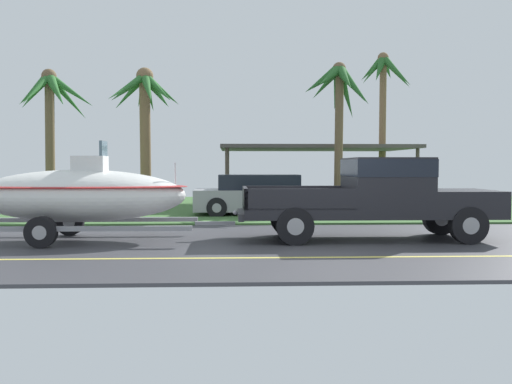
{
  "coord_description": "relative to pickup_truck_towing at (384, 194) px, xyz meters",
  "views": [
    {
      "loc": [
        -1.84,
        -12.21,
        1.67
      ],
      "look_at": [
        -1.24,
        1.72,
        1.04
      ],
      "focal_mm": 40.6,
      "sensor_mm": 36.0,
      "label": 1
    }
  ],
  "objects": [
    {
      "name": "ground",
      "position": [
        -1.63,
        7.64,
        -1.04
      ],
      "size": [
        36.0,
        22.0,
        0.11
      ],
      "color": "#38383D"
    },
    {
      "name": "boat_on_trailer",
      "position": [
        -6.85,
        -0.0,
        -0.01
      ],
      "size": [
        6.1,
        2.36,
        2.22
      ],
      "color": "gray",
      "rests_on": "ground"
    },
    {
      "name": "palm_tree_near_left",
      "position": [
        3.56,
        13.46,
        4.24
      ],
      "size": [
        2.53,
        3.06,
        6.86
      ],
      "color": "brown",
      "rests_on": "ground"
    },
    {
      "name": "palm_tree_mid",
      "position": [
        -10.23,
        9.11,
        2.94
      ],
      "size": [
        3.02,
        3.03,
        5.31
      ],
      "color": "brown",
      "rests_on": "ground"
    },
    {
      "name": "palm_tree_far_left",
      "position": [
        0.47,
        8.02,
        3.25
      ],
      "size": [
        2.52,
        3.01,
        5.44
      ],
      "color": "brown",
      "rests_on": "ground"
    },
    {
      "name": "carport_awning",
      "position": [
        -0.01,
        11.14,
        1.35
      ],
      "size": [
        7.74,
        5.29,
        2.49
      ],
      "color": "#4C4238",
      "rests_on": "ground"
    },
    {
      "name": "pickup_truck_towing",
      "position": [
        0.0,
        0.0,
        0.0
      ],
      "size": [
        5.91,
        1.99,
        1.85
      ],
      "color": "black",
      "rests_on": "ground"
    },
    {
      "name": "parked_sedan_near",
      "position": [
        -2.37,
        6.39,
        -0.36
      ],
      "size": [
        4.76,
        1.95,
        1.38
      ],
      "color": "#99999E",
      "rests_on": "ground"
    },
    {
      "name": "palm_tree_near_right",
      "position": [
        -6.57,
        8.18,
        2.88
      ],
      "size": [
        2.7,
        3.16,
        5.23
      ],
      "color": "brown",
      "rests_on": "ground"
    }
  ]
}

